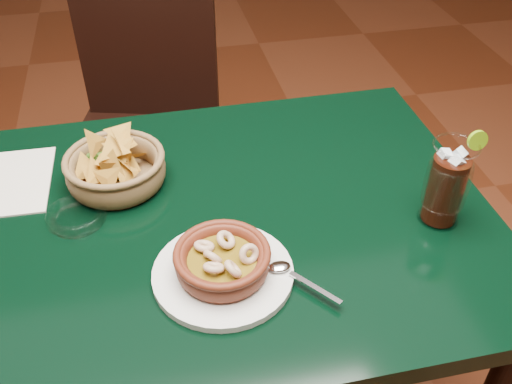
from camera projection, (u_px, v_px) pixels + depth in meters
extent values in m
cube|color=black|center=(183.00, 227.00, 1.10)|extent=(1.20, 0.80, 0.04)
cylinder|color=black|center=(362.00, 218.00, 1.69)|extent=(0.06, 0.06, 0.71)
cube|color=black|center=(143.00, 152.00, 1.74)|extent=(0.55, 0.55, 0.04)
cylinder|color=black|center=(79.00, 249.00, 1.75)|extent=(0.04, 0.04, 0.48)
cylinder|color=black|center=(202.00, 254.00, 1.73)|extent=(0.04, 0.04, 0.48)
cylinder|color=black|center=(110.00, 174.00, 2.04)|extent=(0.04, 0.04, 0.48)
cylinder|color=black|center=(216.00, 178.00, 2.03)|extent=(0.04, 0.04, 0.48)
cube|color=black|center=(147.00, 46.00, 1.73)|extent=(0.42, 0.14, 0.47)
cylinder|color=silver|center=(223.00, 273.00, 0.97)|extent=(0.24, 0.24, 0.01)
cylinder|color=#511D0F|center=(223.00, 269.00, 0.97)|extent=(0.14, 0.14, 0.01)
torus|color=#511D0F|center=(222.00, 262.00, 0.96)|extent=(0.18, 0.18, 0.04)
torus|color=#511D0F|center=(222.00, 253.00, 0.94)|extent=(0.16, 0.16, 0.01)
cylinder|color=brown|center=(222.00, 260.00, 0.95)|extent=(0.12, 0.12, 0.01)
torus|color=#CBAB8B|center=(249.00, 254.00, 0.94)|extent=(0.05, 0.04, 0.05)
torus|color=#CBAB8B|center=(226.00, 240.00, 0.97)|extent=(0.05, 0.05, 0.04)
torus|color=#CBAB8B|center=(204.00, 246.00, 0.97)|extent=(0.05, 0.05, 0.03)
torus|color=#CBAB8B|center=(213.00, 258.00, 0.95)|extent=(0.04, 0.05, 0.05)
torus|color=#CBAB8B|center=(214.00, 268.00, 0.93)|extent=(0.05, 0.05, 0.03)
torus|color=#CBAB8B|center=(233.00, 269.00, 0.92)|extent=(0.03, 0.05, 0.05)
cube|color=silver|center=(315.00, 287.00, 0.94)|extent=(0.07, 0.09, 0.00)
ellipsoid|color=silver|center=(279.00, 267.00, 0.97)|extent=(0.04, 0.03, 0.01)
cylinder|color=olive|center=(118.00, 181.00, 1.17)|extent=(0.17, 0.17, 0.01)
torus|color=olive|center=(116.00, 170.00, 1.16)|extent=(0.24, 0.24, 0.06)
torus|color=olive|center=(114.00, 158.00, 1.14)|extent=(0.20, 0.20, 0.01)
cone|color=#B97F26|center=(120.00, 149.00, 1.13)|extent=(0.10, 0.07, 0.07)
cone|color=#B97F26|center=(113.00, 168.00, 1.16)|extent=(0.10, 0.10, 0.04)
cone|color=#B97F26|center=(113.00, 149.00, 1.12)|extent=(0.09, 0.08, 0.04)
cone|color=#B97F26|center=(95.00, 143.00, 1.14)|extent=(0.07, 0.07, 0.08)
cone|color=#B97F26|center=(126.00, 173.00, 1.13)|extent=(0.09, 0.09, 0.07)
cone|color=#B97F26|center=(129.00, 165.00, 1.17)|extent=(0.06, 0.09, 0.09)
cone|color=#B97F26|center=(86.00, 169.00, 1.14)|extent=(0.08, 0.07, 0.07)
cone|color=#B97F26|center=(121.00, 133.00, 1.16)|extent=(0.08, 0.07, 0.06)
cone|color=#B97F26|center=(95.00, 177.00, 1.12)|extent=(0.10, 0.08, 0.07)
cone|color=#B97F26|center=(106.00, 162.00, 1.13)|extent=(0.09, 0.10, 0.06)
cone|color=#B97F26|center=(97.00, 173.00, 1.11)|extent=(0.07, 0.09, 0.08)
cone|color=#B97F26|center=(125.00, 164.00, 1.14)|extent=(0.07, 0.07, 0.08)
cone|color=#B97F26|center=(111.00, 169.00, 1.12)|extent=(0.10, 0.04, 0.10)
cone|color=#B97F26|center=(119.00, 166.00, 1.15)|extent=(0.08, 0.09, 0.07)
cone|color=#B97F26|center=(115.00, 159.00, 1.16)|extent=(0.08, 0.03, 0.08)
cone|color=#B97F26|center=(123.00, 166.00, 1.15)|extent=(0.07, 0.06, 0.08)
cone|color=#B97F26|center=(136.00, 155.00, 1.19)|extent=(0.08, 0.06, 0.07)
cone|color=#B97F26|center=(107.00, 179.00, 1.10)|extent=(0.09, 0.05, 0.09)
cone|color=#B97F26|center=(118.00, 144.00, 1.13)|extent=(0.03, 0.10, 0.10)
cone|color=#B97F26|center=(111.00, 166.00, 1.12)|extent=(0.09, 0.05, 0.08)
cone|color=#B97F26|center=(125.00, 143.00, 1.15)|extent=(0.07, 0.09, 0.07)
cone|color=#B97F26|center=(122.00, 160.00, 1.15)|extent=(0.10, 0.06, 0.09)
cylinder|color=#511D0F|center=(96.00, 170.00, 1.21)|extent=(0.10, 0.10, 0.01)
torus|color=#511D0F|center=(94.00, 163.00, 1.19)|extent=(0.14, 0.14, 0.04)
cylinder|color=#2C5011|center=(93.00, 160.00, 1.19)|extent=(0.08, 0.08, 0.01)
sphere|color=#2C5011|center=(93.00, 156.00, 1.19)|extent=(0.02, 0.02, 0.02)
sphere|color=#2C5011|center=(84.00, 153.00, 1.20)|extent=(0.02, 0.02, 0.02)
sphere|color=#2C5011|center=(91.00, 163.00, 1.17)|extent=(0.02, 0.02, 0.02)
sphere|color=#2C5011|center=(99.00, 161.00, 1.18)|extent=(0.02, 0.02, 0.02)
sphere|color=#2C5011|center=(87.00, 156.00, 1.19)|extent=(0.02, 0.02, 0.02)
cylinder|color=white|center=(438.00, 217.00, 1.09)|extent=(0.08, 0.08, 0.01)
torus|color=white|center=(447.00, 183.00, 1.04)|extent=(0.17, 0.17, 0.09)
cylinder|color=black|center=(445.00, 189.00, 1.05)|extent=(0.07, 0.07, 0.14)
cube|color=silver|center=(445.00, 155.00, 1.01)|extent=(0.02, 0.02, 0.03)
cube|color=silver|center=(455.00, 163.00, 1.03)|extent=(0.03, 0.03, 0.03)
cube|color=silver|center=(458.00, 171.00, 1.01)|extent=(0.03, 0.03, 0.03)
cube|color=silver|center=(446.00, 161.00, 1.02)|extent=(0.03, 0.03, 0.03)
cube|color=silver|center=(457.00, 162.00, 1.00)|extent=(0.03, 0.03, 0.03)
cube|color=silver|center=(459.00, 154.00, 1.01)|extent=(0.03, 0.03, 0.03)
torus|color=white|center=(457.00, 146.00, 0.99)|extent=(0.08, 0.08, 0.00)
cylinder|color=#6E9E0E|center=(478.00, 140.00, 0.99)|extent=(0.04, 0.01, 0.04)
cylinder|color=white|center=(78.00, 220.00, 1.08)|extent=(0.10, 0.10, 0.01)
torus|color=white|center=(76.00, 215.00, 1.08)|extent=(0.12, 0.12, 0.03)
cube|color=beige|center=(9.00, 182.00, 1.18)|extent=(0.17, 0.23, 0.00)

